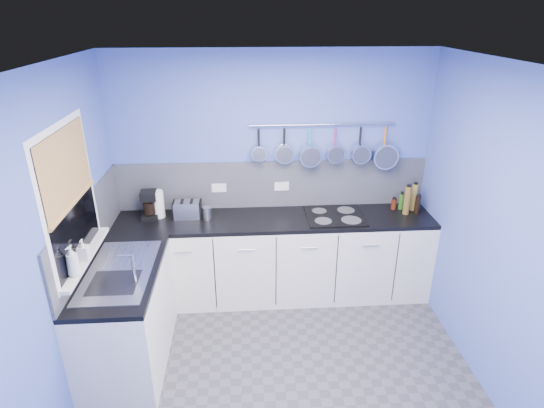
{
  "coord_description": "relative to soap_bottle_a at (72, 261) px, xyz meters",
  "views": [
    {
      "loc": [
        -0.29,
        -2.8,
        2.81
      ],
      "look_at": [
        -0.05,
        0.75,
        1.25
      ],
      "focal_mm": 29.26,
      "sensor_mm": 36.0,
      "label": 1
    }
  ],
  "objects": [
    {
      "name": "cabinet_run_left",
      "position": [
        0.23,
        0.28,
        -0.74
      ],
      "size": [
        0.6,
        1.2,
        0.86
      ],
      "primitive_type": "cube",
      "color": "silver",
      "rests_on": "ground"
    },
    {
      "name": "condiment_2",
      "position": [
        2.8,
        1.32,
        -0.21
      ],
      "size": [
        0.06,
        0.06,
        0.11
      ],
      "primitive_type": "cylinder",
      "color": "#4C190C",
      "rests_on": "worktop_back"
    },
    {
      "name": "window_glass",
      "position": [
        -0.04,
        0.28,
        0.38
      ],
      "size": [
        0.01,
        0.9,
        1.0
      ],
      "primitive_type": "cube",
      "color": "black",
      "rests_on": "wall_left"
    },
    {
      "name": "soap_bottle_a",
      "position": [
        0.0,
        0.0,
        0.0
      ],
      "size": [
        0.11,
        0.11,
        0.24
      ],
      "primitive_type": "imported",
      "rotation": [
        0.0,
        0.0,
        -0.28
      ],
      "color": "white",
      "rests_on": "window_sill"
    },
    {
      "name": "cabinet_run_back",
      "position": [
        1.53,
        1.18,
        -0.74
      ],
      "size": [
        3.2,
        0.6,
        0.86
      ],
      "primitive_type": "cube",
      "color": "silver",
      "rests_on": "ground"
    },
    {
      "name": "pan_1",
      "position": [
        1.65,
        1.42,
        0.42
      ],
      "size": [
        0.19,
        0.07,
        0.38
      ],
      "primitive_type": null,
      "color": "silver",
      "rests_on": "pot_rail"
    },
    {
      "name": "pan_2",
      "position": [
        1.9,
        1.42,
        0.41
      ],
      "size": [
        0.22,
        0.13,
        0.41
      ],
      "primitive_type": null,
      "color": "silver",
      "rests_on": "pot_rail"
    },
    {
      "name": "paper_towel",
      "position": [
        0.38,
        1.28,
        -0.13
      ],
      "size": [
        0.13,
        0.13,
        0.28
      ],
      "primitive_type": "cylinder",
      "rotation": [
        0.0,
        0.0,
        -0.06
      ],
      "color": "white",
      "rests_on": "worktop_back"
    },
    {
      "name": "wall_left",
      "position": [
        -0.08,
        -0.02,
        0.08
      ],
      "size": [
        0.02,
        3.0,
        2.5
      ],
      "primitive_type": "cube",
      "color": "#4A5FB7",
      "rests_on": "ground"
    },
    {
      "name": "pan_5",
      "position": [
        2.67,
        1.42,
        0.39
      ],
      "size": [
        0.26,
        0.13,
        0.45
      ],
      "primitive_type": null,
      "color": "silver",
      "rests_on": "pot_rail"
    },
    {
      "name": "canister",
      "position": [
        0.86,
        1.2,
        -0.21
      ],
      "size": [
        0.09,
        0.09,
        0.13
      ],
      "primitive_type": "cylinder",
      "rotation": [
        0.0,
        0.0,
        -0.02
      ],
      "color": "silver",
      "rests_on": "worktop_back"
    },
    {
      "name": "wall_right",
      "position": [
        3.14,
        -0.02,
        0.08
      ],
      "size": [
        0.02,
        3.0,
        2.5
      ],
      "primitive_type": "cube",
      "color": "#4A5FB7",
      "rests_on": "ground"
    },
    {
      "name": "coffee_maker",
      "position": [
        0.3,
        1.25,
        -0.13
      ],
      "size": [
        0.17,
        0.19,
        0.29
      ],
      "primitive_type": null,
      "rotation": [
        0.0,
        0.0,
        0.06
      ],
      "color": "black",
      "rests_on": "worktop_back"
    },
    {
      "name": "sink_unit",
      "position": [
        0.23,
        0.28,
        -0.27
      ],
      "size": [
        0.5,
        0.95,
        0.01
      ],
      "primitive_type": "cube",
      "color": "silver",
      "rests_on": "worktop_left"
    },
    {
      "name": "mixer_tap",
      "position": [
        0.39,
        0.1,
        -0.14
      ],
      "size": [
        0.12,
        0.08,
        0.26
      ],
      "primitive_type": null,
      "color": "silver",
      "rests_on": "worktop_left"
    },
    {
      "name": "condiment_4",
      "position": [
        2.88,
        1.19,
        -0.12
      ],
      "size": [
        0.07,
        0.07,
        0.3
      ],
      "primitive_type": "cylinder",
      "color": "brown",
      "rests_on": "worktop_back"
    },
    {
      "name": "toaster",
      "position": [
        0.67,
        1.25,
        -0.18
      ],
      "size": [
        0.27,
        0.16,
        0.17
      ],
      "primitive_type": "cube",
      "rotation": [
        0.0,
        0.0,
        0.03
      ],
      "color": "silver",
      "rests_on": "worktop_back"
    },
    {
      "name": "pan_4",
      "position": [
        2.41,
        1.42,
        0.42
      ],
      "size": [
        0.19,
        0.13,
        0.38
      ],
      "primitive_type": null,
      "color": "silver",
      "rests_on": "pot_rail"
    },
    {
      "name": "wall_back",
      "position": [
        1.53,
        1.49,
        0.08
      ],
      "size": [
        3.2,
        0.02,
        2.5
      ],
      "primitive_type": "cube",
      "color": "#4A5FB7",
      "rests_on": "ground"
    },
    {
      "name": "window_sill",
      "position": [
        -0.02,
        0.28,
        -0.13
      ],
      "size": [
        0.1,
        0.98,
        0.03
      ],
      "primitive_type": "cube",
      "color": "white",
      "rests_on": "wall_left"
    },
    {
      "name": "pan_3",
      "position": [
        2.16,
        1.42,
        0.42
      ],
      "size": [
        0.18,
        0.12,
        0.37
      ],
      "primitive_type": null,
      "color": "silver",
      "rests_on": "pot_rail"
    },
    {
      "name": "pot_rail",
      "position": [
        2.03,
        1.43,
        0.61
      ],
      "size": [
        1.45,
        0.02,
        0.02
      ],
      "primitive_type": "cylinder",
      "rotation": [
        0.0,
        1.57,
        0.0
      ],
      "color": "silver",
      "rests_on": "wall_back"
    },
    {
      "name": "worktop_left",
      "position": [
        0.23,
        0.28,
        -0.29
      ],
      "size": [
        0.6,
        1.2,
        0.04
      ],
      "primitive_type": "cube",
      "color": "black",
      "rests_on": "cabinet_run_left"
    },
    {
      "name": "backsplash_left",
      "position": [
        -0.06,
        0.58,
        -0.02
      ],
      "size": [
        0.02,
        1.8,
        0.5
      ],
      "primitive_type": "cube",
      "color": "gray",
      "rests_on": "wall_left"
    },
    {
      "name": "backsplash_back",
      "position": [
        1.53,
        1.47,
        -0.02
      ],
      "size": [
        3.2,
        0.02,
        0.5
      ],
      "primitive_type": "cube",
      "color": "gray",
      "rests_on": "wall_back"
    },
    {
      "name": "soap_bottle_b",
      "position": [
        0.0,
        0.22,
        -0.03
      ],
      "size": [
        0.08,
        0.08,
        0.17
      ],
      "primitive_type": "imported",
      "rotation": [
        0.0,
        0.0,
        0.02
      ],
      "color": "white",
      "rests_on": "window_sill"
    },
    {
      "name": "ceiling",
      "position": [
        1.53,
        -0.02,
        1.34
      ],
      "size": [
        3.2,
        3.0,
        0.02
      ],
      "primitive_type": "cube",
      "color": "white",
      "rests_on": "ground"
    },
    {
      "name": "socket_right",
      "position": [
        1.63,
        1.46,
        -0.04
      ],
      "size": [
        0.15,
        0.01,
        0.09
      ],
      "primitive_type": "cube",
      "color": "white",
      "rests_on": "backsplash_back"
    },
    {
      "name": "pan_0",
      "position": [
        1.4,
        1.42,
        0.44
      ],
      "size": [
        0.16,
        0.09,
        0.35
      ],
      "primitive_type": null,
      "color": "silver",
      "rests_on": "pot_rail"
    },
    {
      "name": "socket_left",
      "position": [
        0.98,
        1.46,
        -0.04
      ],
      "size": [
        0.15,
        0.01,
        0.09
      ],
      "primitive_type": "cube",
      "color": "white",
      "rests_on": "backsplash_back"
    },
    {
      "name": "hob",
      "position": [
        2.15,
        1.17,
        -0.26
      ],
      "size": [
        0.58,
        0.51,
        0.01
      ],
      "primitive_type": "cube",
      "color": "black",
      "rests_on": "worktop_back"
    },
    {
      "name": "window_frame",
      "position": [
        -0.05,
        0.28,
        0.38
      ],
      "size": [
        0.01,
        1.0,
        1.1
      ],
      "primitive_type": "cube",
      "color": "white",
      "rests_on": "wall_left"
    },
    {
      "name": "worktop_back",
      "position": [
        1.53,
        1.18,
        -0.29
      ],
      "size": [
        3.2,
        0.6,
        0.04
      ],
      "primitive_type": "cube",
      "color": "black",
      "rests_on": "cabinet_run_back"
    },
    {
      "name": "condiment_3",
      "position": [
        3.0,
        1.19,
        -0.18
      ],
      "size": [
        0.06,
        0.06,
        0.19
      ],
      "primitive_type": "cylinder",
      "color": "black",
      "rests_on": "worktop_back"
    },
    {
      "name": "bamboo_blind",
      "position": [
        -0.03,
        0.28,
        0.61
      ],
      "size": [
        0.01,
        0.9,
        0.55
      ],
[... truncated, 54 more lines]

